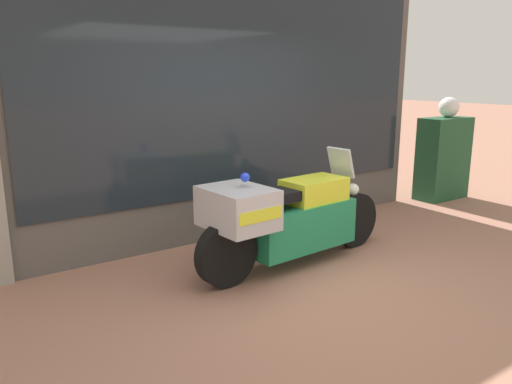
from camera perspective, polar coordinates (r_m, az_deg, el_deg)
ground_plane at (r=4.78m, az=6.63°, el=-11.01°), size 60.00×60.00×0.00m
shop_building at (r=5.79m, az=-9.98°, el=11.64°), size 6.63×0.55×3.62m
window_display at (r=6.43m, az=-2.24°, el=-0.01°), size 5.13×0.30×2.05m
paramedic_motorcycle at (r=5.10m, az=3.38°, el=-2.88°), size 2.46×0.73×1.19m
utility_cabinet at (r=8.54m, az=20.59°, el=3.60°), size 0.89×0.42×1.30m
white_helmet at (r=8.54m, az=21.19°, el=9.03°), size 0.32×0.32×0.32m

